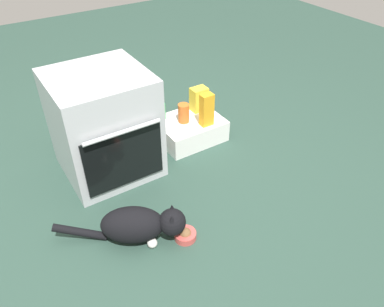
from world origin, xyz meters
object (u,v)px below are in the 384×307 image
object	(u,v)px
oven	(104,125)
cat	(139,224)
juice_carton	(207,110)
snack_bag	(199,99)
sauce_jar	(184,113)
pantry_cabinet	(190,129)
food_bowl	(185,235)
soda_can	(161,111)

from	to	relation	value
oven	cat	distance (m)	0.72
juice_carton	snack_bag	size ratio (longest dim) A/B	1.33
oven	sauce_jar	xyz separation A→B (m)	(0.59, 0.01, -0.11)
oven	sauce_jar	bearing A→B (deg)	0.97
pantry_cabinet	cat	size ratio (longest dim) A/B	0.73
food_bowl	snack_bag	size ratio (longest dim) A/B	0.68
oven	food_bowl	bearing A→B (deg)	-82.79
food_bowl	soda_can	world-z (taller)	soda_can
pantry_cabinet	cat	distance (m)	1.00
cat	sauce_jar	world-z (taller)	sauce_jar
juice_carton	sauce_jar	world-z (taller)	juice_carton
soda_can	snack_bag	xyz separation A→B (m)	(0.30, -0.04, 0.03)
pantry_cabinet	juice_carton	bearing A→B (deg)	-58.72
snack_bag	oven	bearing A→B (deg)	-173.20
soda_can	snack_bag	size ratio (longest dim) A/B	0.67
food_bowl	cat	xyz separation A→B (m)	(-0.21, 0.13, 0.09)
oven	snack_bag	world-z (taller)	oven
cat	juice_carton	bearing A→B (deg)	65.87
food_bowl	pantry_cabinet	bearing A→B (deg)	56.17
soda_can	oven	bearing A→B (deg)	-164.15
oven	juice_carton	xyz separation A→B (m)	(0.71, -0.11, -0.06)
oven	pantry_cabinet	xyz separation A→B (m)	(0.64, 0.00, -0.26)
pantry_cabinet	snack_bag	size ratio (longest dim) A/B	2.56
oven	sauce_jar	size ratio (longest dim) A/B	4.87
oven	cat	bearing A→B (deg)	-99.05
pantry_cabinet	snack_bag	xyz separation A→B (m)	(0.14, 0.09, 0.17)
cat	soda_can	size ratio (longest dim) A/B	5.29
cat	sauce_jar	distance (m)	0.98
food_bowl	snack_bag	bearing A→B (deg)	52.80
juice_carton	oven	bearing A→B (deg)	171.10
juice_carton	sauce_jar	distance (m)	0.17
pantry_cabinet	sauce_jar	size ratio (longest dim) A/B	3.30
food_bowl	juice_carton	bearing A→B (deg)	48.59
juice_carton	snack_bag	bearing A→B (deg)	71.01
pantry_cabinet	soda_can	distance (m)	0.25
food_bowl	sauce_jar	size ratio (longest dim) A/B	0.87
juice_carton	snack_bag	distance (m)	0.22
food_bowl	cat	size ratio (longest dim) A/B	0.19
sauce_jar	cat	bearing A→B (deg)	-135.68
oven	cat	world-z (taller)	oven
soda_can	snack_bag	distance (m)	0.31
pantry_cabinet	snack_bag	world-z (taller)	snack_bag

